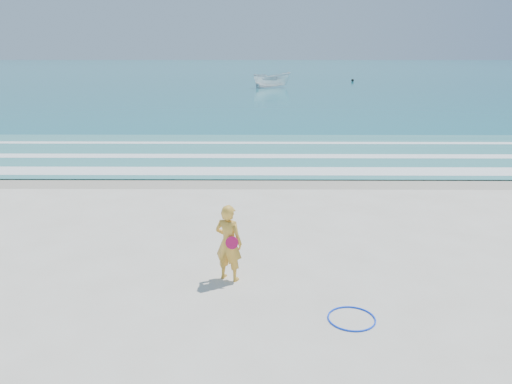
{
  "coord_description": "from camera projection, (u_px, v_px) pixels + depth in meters",
  "views": [
    {
      "loc": [
        0.42,
        -9.22,
        4.83
      ],
      "look_at": [
        0.32,
        4.0,
        1.0
      ],
      "focal_mm": 35.0,
      "sensor_mm": 36.0,
      "label": 1
    }
  ],
  "objects": [
    {
      "name": "ocean",
      "position": [
        258.0,
        70.0,
        111.04
      ],
      "size": [
        400.0,
        190.0,
        0.04
      ],
      "primitive_type": "cube",
      "color": "#19727F",
      "rests_on": "ground"
    },
    {
      "name": "foam_near",
      "position": [
        249.0,
        171.0,
        20.08
      ],
      "size": [
        400.0,
        1.4,
        0.01
      ],
      "primitive_type": "cube",
      "color": "white",
      "rests_on": "shallow"
    },
    {
      "name": "foam_mid",
      "position": [
        251.0,
        156.0,
        22.86
      ],
      "size": [
        400.0,
        0.9,
        0.01
      ],
      "primitive_type": "cube",
      "color": "white",
      "rests_on": "shallow"
    },
    {
      "name": "hoop",
      "position": [
        352.0,
        318.0,
        9.22
      ],
      "size": [
        0.96,
        0.96,
        0.03
      ],
      "primitive_type": "torus",
      "rotation": [
        0.0,
        0.0,
        0.08
      ],
      "color": "#0D3DF8",
      "rests_on": "ground"
    },
    {
      "name": "buoy",
      "position": [
        353.0,
        80.0,
        72.79
      ],
      "size": [
        0.42,
        0.42,
        0.42
      ],
      "primitive_type": "sphere",
      "color": "black",
      "rests_on": "ocean"
    },
    {
      "name": "boat",
      "position": [
        272.0,
        80.0,
        61.66
      ],
      "size": [
        5.23,
        3.39,
        1.89
      ],
      "primitive_type": "imported",
      "rotation": [
        0.0,
        0.0,
        1.92
      ],
      "color": "white",
      "rests_on": "ocean"
    },
    {
      "name": "foam_far",
      "position": [
        252.0,
        143.0,
        26.03
      ],
      "size": [
        400.0,
        0.6,
        0.01
      ],
      "primitive_type": "cube",
      "color": "white",
      "rests_on": "shallow"
    },
    {
      "name": "wet_sand",
      "position": [
        249.0,
        181.0,
        18.84
      ],
      "size": [
        400.0,
        2.4,
        0.0
      ],
      "primitive_type": "cube",
      "color": "#B2A893",
      "rests_on": "ground"
    },
    {
      "name": "woman",
      "position": [
        229.0,
        243.0,
        10.59
      ],
      "size": [
        0.73,
        0.62,
        1.69
      ],
      "color": "gold",
      "rests_on": "ground"
    },
    {
      "name": "shallow",
      "position": [
        251.0,
        153.0,
        23.63
      ],
      "size": [
        400.0,
        10.0,
        0.01
      ],
      "primitive_type": "cube",
      "color": "#59B7AD",
      "rests_on": "ocean"
    },
    {
      "name": "ground",
      "position": [
        239.0,
        293.0,
        10.2
      ],
      "size": [
        400.0,
        400.0,
        0.0
      ],
      "primitive_type": "plane",
      "color": "silver",
      "rests_on": "ground"
    }
  ]
}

